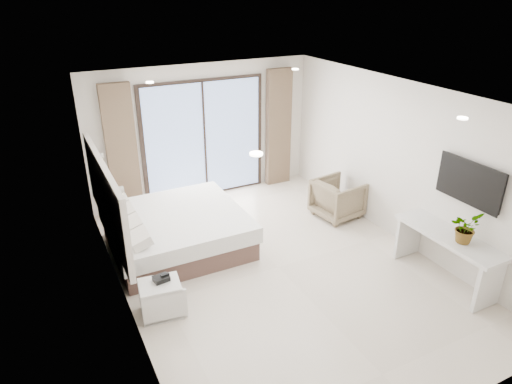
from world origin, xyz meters
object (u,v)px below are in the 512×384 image
nightstand (161,299)px  console_desk (447,247)px  bed (176,231)px  armchair (338,197)px

nightstand → console_desk: 4.15m
console_desk → bed: bearing=140.6°
bed → armchair: 3.09m
nightstand → console_desk: (3.98, -1.13, 0.32)m
bed → armchair: armchair is taller
nightstand → console_desk: bearing=-8.5°
bed → nightstand: 1.71m
bed → nightstand: bed is taller
bed → nightstand: (-0.71, -1.55, -0.07)m
console_desk → nightstand: bearing=164.1°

